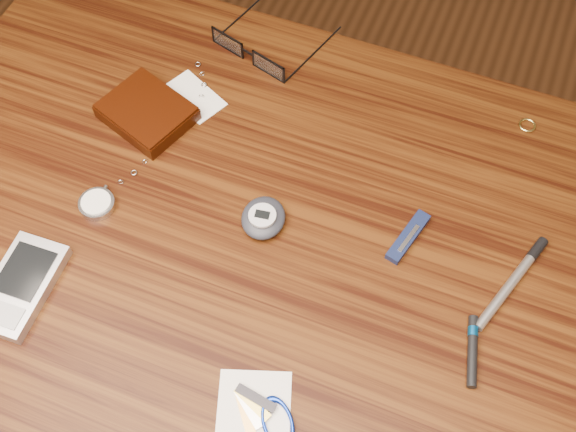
{
  "coord_description": "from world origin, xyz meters",
  "views": [
    {
      "loc": [
        0.19,
        -0.39,
        1.52
      ],
      "look_at": [
        0.03,
        0.03,
        0.76
      ],
      "focal_mm": 45.0,
      "sensor_mm": 36.0,
      "label": 1
    }
  ],
  "objects_px": {
    "pocket_knife": "(408,237)",
    "wallet_and_card": "(148,112)",
    "silver_pen": "(517,276)",
    "eyeglasses": "(252,52)",
    "pda_phone": "(20,286)",
    "desk": "(261,269)",
    "notepad_keys": "(266,416)",
    "pedometer": "(263,218)",
    "pocket_watch": "(101,199)"
  },
  "relations": [
    {
      "from": "desk",
      "to": "pocket_knife",
      "type": "distance_m",
      "value": 0.21
    },
    {
      "from": "desk",
      "to": "wallet_and_card",
      "type": "relative_size",
      "value": 6.29
    },
    {
      "from": "pda_phone",
      "to": "desk",
      "type": "bearing_deg",
      "value": 37.12
    },
    {
      "from": "eyeglasses",
      "to": "notepad_keys",
      "type": "xyz_separation_m",
      "value": [
        0.21,
        -0.47,
        -0.01
      ]
    },
    {
      "from": "pocket_watch",
      "to": "silver_pen",
      "type": "relative_size",
      "value": 2.0
    },
    {
      "from": "pocket_knife",
      "to": "silver_pen",
      "type": "xyz_separation_m",
      "value": [
        0.13,
        -0.0,
        0.0
      ]
    },
    {
      "from": "desk",
      "to": "pocket_knife",
      "type": "bearing_deg",
      "value": 18.76
    },
    {
      "from": "desk",
      "to": "silver_pen",
      "type": "distance_m",
      "value": 0.33
    },
    {
      "from": "pedometer",
      "to": "pocket_knife",
      "type": "distance_m",
      "value": 0.18
    },
    {
      "from": "pda_phone",
      "to": "pedometer",
      "type": "bearing_deg",
      "value": 39.45
    },
    {
      "from": "pocket_knife",
      "to": "silver_pen",
      "type": "bearing_deg",
      "value": -1.6
    },
    {
      "from": "wallet_and_card",
      "to": "eyeglasses",
      "type": "height_order",
      "value": "eyeglasses"
    },
    {
      "from": "desk",
      "to": "wallet_and_card",
      "type": "xyz_separation_m",
      "value": [
        -0.21,
        0.11,
        0.11
      ]
    },
    {
      "from": "notepad_keys",
      "to": "silver_pen",
      "type": "xyz_separation_m",
      "value": [
        0.21,
        0.26,
        0.0
      ]
    },
    {
      "from": "pda_phone",
      "to": "eyeglasses",
      "type": "bearing_deg",
      "value": 75.92
    },
    {
      "from": "notepad_keys",
      "to": "silver_pen",
      "type": "distance_m",
      "value": 0.34
    },
    {
      "from": "pedometer",
      "to": "pocket_knife",
      "type": "height_order",
      "value": "pedometer"
    },
    {
      "from": "wallet_and_card",
      "to": "pocket_watch",
      "type": "relative_size",
      "value": 0.55
    },
    {
      "from": "pda_phone",
      "to": "silver_pen",
      "type": "height_order",
      "value": "pda_phone"
    },
    {
      "from": "pedometer",
      "to": "silver_pen",
      "type": "height_order",
      "value": "pedometer"
    },
    {
      "from": "desk",
      "to": "eyeglasses",
      "type": "bearing_deg",
      "value": 114.55
    },
    {
      "from": "wallet_and_card",
      "to": "pocket_watch",
      "type": "height_order",
      "value": "wallet_and_card"
    },
    {
      "from": "eyeglasses",
      "to": "pda_phone",
      "type": "xyz_separation_m",
      "value": [
        -0.11,
        -0.43,
        -0.0
      ]
    },
    {
      "from": "pedometer",
      "to": "notepad_keys",
      "type": "xyz_separation_m",
      "value": [
        0.09,
        -0.22,
        -0.01
      ]
    },
    {
      "from": "pda_phone",
      "to": "pocket_knife",
      "type": "bearing_deg",
      "value": 29.96
    },
    {
      "from": "pocket_watch",
      "to": "pedometer",
      "type": "height_order",
      "value": "pedometer"
    },
    {
      "from": "wallet_and_card",
      "to": "pocket_knife",
      "type": "distance_m",
      "value": 0.38
    },
    {
      "from": "pocket_watch",
      "to": "pedometer",
      "type": "relative_size",
      "value": 4.12
    },
    {
      "from": "pda_phone",
      "to": "silver_pen",
      "type": "xyz_separation_m",
      "value": [
        0.54,
        0.23,
        -0.0
      ]
    },
    {
      "from": "desk",
      "to": "pocket_watch",
      "type": "distance_m",
      "value": 0.23
    },
    {
      "from": "eyeglasses",
      "to": "wallet_and_card",
      "type": "bearing_deg",
      "value": -120.15
    },
    {
      "from": "pocket_watch",
      "to": "desk",
      "type": "bearing_deg",
      "value": 9.05
    },
    {
      "from": "eyeglasses",
      "to": "pocket_knife",
      "type": "height_order",
      "value": "eyeglasses"
    },
    {
      "from": "wallet_and_card",
      "to": "pedometer",
      "type": "relative_size",
      "value": 2.28
    },
    {
      "from": "pocket_watch",
      "to": "pda_phone",
      "type": "distance_m",
      "value": 0.14
    },
    {
      "from": "wallet_and_card",
      "to": "silver_pen",
      "type": "relative_size",
      "value": 1.1
    },
    {
      "from": "desk",
      "to": "pedometer",
      "type": "distance_m",
      "value": 0.11
    },
    {
      "from": "pedometer",
      "to": "eyeglasses",
      "type": "bearing_deg",
      "value": 116.07
    },
    {
      "from": "pocket_watch",
      "to": "pocket_knife",
      "type": "xyz_separation_m",
      "value": [
        0.37,
        0.09,
        -0.0
      ]
    },
    {
      "from": "pocket_watch",
      "to": "pedometer",
      "type": "distance_m",
      "value": 0.21
    },
    {
      "from": "silver_pen",
      "to": "pda_phone",
      "type": "bearing_deg",
      "value": -157.0
    },
    {
      "from": "notepad_keys",
      "to": "pocket_knife",
      "type": "distance_m",
      "value": 0.28
    },
    {
      "from": "desk",
      "to": "pedometer",
      "type": "bearing_deg",
      "value": 87.14
    },
    {
      "from": "pocket_knife",
      "to": "wallet_and_card",
      "type": "bearing_deg",
      "value": 172.27
    },
    {
      "from": "wallet_and_card",
      "to": "pocket_watch",
      "type": "bearing_deg",
      "value": -87.41
    },
    {
      "from": "desk",
      "to": "pedometer",
      "type": "height_order",
      "value": "pedometer"
    },
    {
      "from": "desk",
      "to": "wallet_and_card",
      "type": "bearing_deg",
      "value": 151.81
    },
    {
      "from": "wallet_and_card",
      "to": "silver_pen",
      "type": "bearing_deg",
      "value": -6.14
    },
    {
      "from": "silver_pen",
      "to": "wallet_and_card",
      "type": "bearing_deg",
      "value": 173.86
    },
    {
      "from": "eyeglasses",
      "to": "pocket_knife",
      "type": "relative_size",
      "value": 2.08
    }
  ]
}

